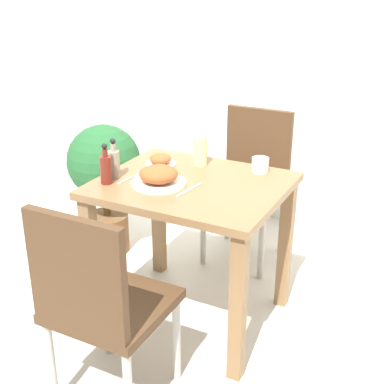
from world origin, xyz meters
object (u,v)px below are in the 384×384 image
Objects in this scene: drink_cup at (260,165)px; sauce_bottle at (106,168)px; side_plate at (160,161)px; chair_far at (250,177)px; condiment_bottle at (114,162)px; chair_near at (99,300)px; juice_glass at (200,151)px; potted_plant_left at (105,173)px; food_plate at (159,176)px.

sauce_bottle is at bearing -141.01° from drink_cup.
chair_far is at bearing 68.82° from side_plate.
chair_far is 0.98m from condiment_bottle.
chair_near is 0.97m from juice_glass.
condiment_bottle is (-0.11, -0.24, 0.05)m from side_plate.
potted_plant_left reaches higher than side_plate.
potted_plant_left is at bearing -54.96° from chair_near.
juice_glass reaches higher than drink_cup.
condiment_bottle is at bearing -129.16° from juice_glass.
chair_near reaches higher than food_plate.
juice_glass is at bearing -97.77° from chair_far.
juice_glass is at bearing 57.66° from sauce_bottle.
chair_far reaches higher than juice_glass.
drink_cup reaches higher than side_plate.
side_plate is 0.27m from condiment_bottle.
drink_cup is 0.31m from juice_glass.
potted_plant_left is at bearing 173.98° from drink_cup.
juice_glass is (-0.30, -0.04, 0.04)m from drink_cup.
drink_cup is (0.35, 0.36, -0.00)m from food_plate.
chair_far is 5.75× the size of side_plate.
condiment_bottle reaches higher than potted_plant_left.
sauce_bottle is at bearing -122.34° from juice_glass.
potted_plant_left is at bearing 155.34° from side_plate.
side_plate is at bearing -163.59° from drink_cup.
condiment_bottle reaches higher than juice_glass.
food_plate is at bearing -134.05° from drink_cup.
chair_near is 4.64× the size of condiment_bottle.
juice_glass reaches higher than potted_plant_left.
food_plate is 0.31× the size of potted_plant_left.
sauce_bottle reaches higher than juice_glass.
sauce_bottle is at bearing -58.34° from chair_near.
drink_cup is 0.43× the size of condiment_bottle.
drink_cup is 0.69m from condiment_bottle.
juice_glass is 0.50m from sauce_bottle.
sauce_bottle reaches higher than drink_cup.
condiment_bottle reaches higher than drink_cup.
chair_near is 1.00× the size of chair_far.
chair_far reaches higher than side_plate.
condiment_bottle is 0.71m from potted_plant_left.
juice_glass is 0.18× the size of potted_plant_left.
juice_glass is at bearing -11.70° from potted_plant_left.
chair_near is at bearing -75.45° from side_plate.
sauce_bottle reaches higher than food_plate.
food_plate is 0.84m from potted_plant_left.
condiment_bottle is at bearing -113.84° from side_plate.
food_plate is 0.50m from drink_cup.
chair_near reaches higher than potted_plant_left.
chair_near is at bearing -105.13° from drink_cup.
food_plate is 1.32× the size of sauce_bottle.
chair_near is 1.30m from potted_plant_left.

